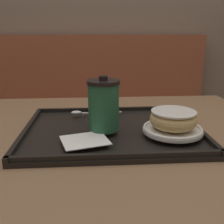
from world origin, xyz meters
TOP-DOWN VIEW (x-y plane):
  - wall_behind at (0.00, 1.10)m, footprint 8.00×0.05m
  - booth_bench at (-0.05, 0.87)m, footprint 1.38×0.44m
  - cafe_table at (0.00, 0.00)m, footprint 0.99×0.89m
  - serving_tray at (-0.03, 0.00)m, footprint 0.50×0.39m
  - napkin_paper at (-0.10, -0.10)m, footprint 0.13×0.12m
  - coffee_cup_front at (-0.05, -0.03)m, footprint 0.09×0.09m
  - plate_with_chocolate_donut at (0.13, -0.06)m, footprint 0.16×0.16m
  - donut_chocolate_glazed at (0.13, -0.06)m, footprint 0.13×0.13m
  - spoon at (-0.11, 0.12)m, footprint 0.17×0.03m

SIDE VIEW (x-z plane):
  - booth_bench at x=-0.05m, z-range -0.18..0.82m
  - cafe_table at x=0.00m, z-range 0.20..0.93m
  - serving_tray at x=-0.03m, z-range 0.73..0.75m
  - napkin_paper at x=-0.10m, z-range 0.75..0.76m
  - spoon at x=-0.11m, z-range 0.75..0.76m
  - plate_with_chocolate_donut at x=0.13m, z-range 0.75..0.77m
  - donut_chocolate_glazed at x=0.13m, z-range 0.77..0.81m
  - coffee_cup_front at x=-0.05m, z-range 0.75..0.90m
  - wall_behind at x=0.00m, z-range 0.00..2.40m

